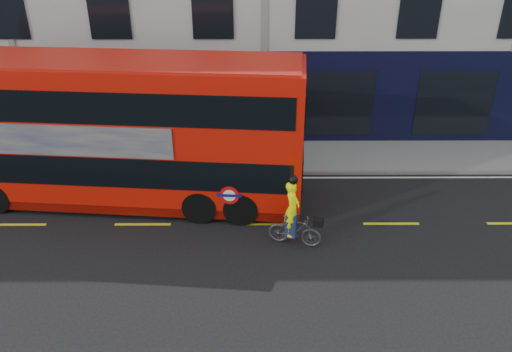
{
  "coord_description": "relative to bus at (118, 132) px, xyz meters",
  "views": [
    {
      "loc": [
        -0.42,
        -12.0,
        8.78
      ],
      "look_at": [
        -0.35,
        2.34,
        1.31
      ],
      "focal_mm": 35.0,
      "sensor_mm": 36.0,
      "label": 1
    }
  ],
  "objects": [
    {
      "name": "bus",
      "position": [
        0.0,
        0.0,
        0.0
      ],
      "size": [
        12.42,
        3.85,
        4.93
      ],
      "rotation": [
        0.0,
        0.0,
        -0.09
      ],
      "color": "red",
      "rests_on": "ground"
    },
    {
      "name": "kerb",
      "position": [
        4.86,
        1.82,
        -2.46
      ],
      "size": [
        60.0,
        0.12,
        0.13
      ],
      "primitive_type": "cube",
      "color": "slate",
      "rests_on": "ground"
    },
    {
      "name": "cyclist",
      "position": [
        5.62,
        -2.77,
        -1.74
      ],
      "size": [
        1.68,
        0.88,
        2.32
      ],
      "rotation": [
        0.0,
        0.0,
        -0.27
      ],
      "color": "#47494C",
      "rests_on": "ground"
    },
    {
      "name": "pavement",
      "position": [
        4.86,
        3.32,
        -2.47
      ],
      "size": [
        60.0,
        3.0,
        0.12
      ],
      "primitive_type": "cube",
      "color": "gray",
      "rests_on": "ground"
    },
    {
      "name": "lane_dashes",
      "position": [
        4.86,
        -1.68,
        -2.52
      ],
      "size": [
        58.0,
        0.12,
        0.01
      ],
      "primitive_type": null,
      "color": "gold",
      "rests_on": "ground"
    },
    {
      "name": "road_edge_line",
      "position": [
        4.86,
        1.52,
        -2.52
      ],
      "size": [
        58.0,
        0.1,
        0.01
      ],
      "primitive_type": "cube",
      "color": "silver",
      "rests_on": "ground"
    },
    {
      "name": "ground",
      "position": [
        4.86,
        -3.18,
        -2.53
      ],
      "size": [
        120.0,
        120.0,
        0.0
      ],
      "primitive_type": "plane",
      "color": "black",
      "rests_on": "ground"
    }
  ]
}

